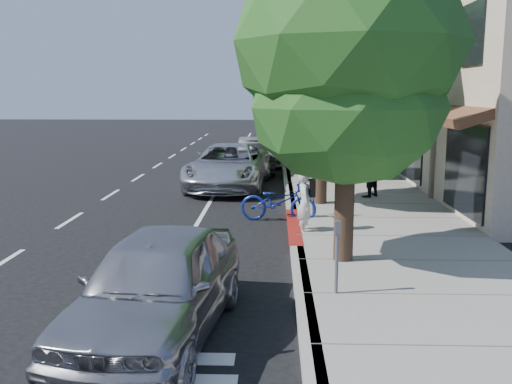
{
  "coord_description": "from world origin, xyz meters",
  "views": [
    {
      "loc": [
        -0.51,
        -13.3,
        3.53
      ],
      "look_at": [
        -0.92,
        -0.92,
        1.35
      ],
      "focal_mm": 40.0,
      "sensor_mm": 36.0,
      "label": 1
    }
  ],
  "objects_px": {
    "street_tree_1": "(323,40)",
    "street_tree_5": "(295,82)",
    "street_tree_2": "(310,76)",
    "street_tree_0": "(349,49)",
    "street_tree_4": "(298,74)",
    "silver_suv": "(229,166)",
    "near_car_a": "(157,285)",
    "bicycle": "(278,201)",
    "cyclist": "(305,204)",
    "dark_suv_far": "(274,132)",
    "white_pickup": "(274,149)",
    "pedestrian": "(368,172)",
    "dark_sedan": "(257,155)",
    "street_tree_3": "(303,55)"
  },
  "relations": [
    {
      "from": "street_tree_1",
      "to": "street_tree_5",
      "type": "bearing_deg",
      "value": 90.0
    },
    {
      "from": "street_tree_2",
      "to": "street_tree_0",
      "type": "bearing_deg",
      "value": -90.0
    },
    {
      "from": "street_tree_4",
      "to": "silver_suv",
      "type": "xyz_separation_m",
      "value": [
        -3.1,
        -14.41,
        -3.76
      ]
    },
    {
      "from": "street_tree_4",
      "to": "near_car_a",
      "type": "bearing_deg",
      "value": -96.43
    },
    {
      "from": "bicycle",
      "to": "silver_suv",
      "type": "height_order",
      "value": "silver_suv"
    },
    {
      "from": "cyclist",
      "to": "bicycle",
      "type": "distance_m",
      "value": 1.77
    },
    {
      "from": "cyclist",
      "to": "silver_suv",
      "type": "relative_size",
      "value": 0.28
    },
    {
      "from": "street_tree_1",
      "to": "dark_suv_far",
      "type": "bearing_deg",
      "value": 93.66
    },
    {
      "from": "bicycle",
      "to": "white_pickup",
      "type": "distance_m",
      "value": 12.89
    },
    {
      "from": "street_tree_2",
      "to": "cyclist",
      "type": "xyz_separation_m",
      "value": [
        -0.65,
        -9.51,
        -3.34
      ]
    },
    {
      "from": "street_tree_0",
      "to": "dark_suv_far",
      "type": "distance_m",
      "value": 29.11
    },
    {
      "from": "street_tree_5",
      "to": "bicycle",
      "type": "relative_size",
      "value": 3.31
    },
    {
      "from": "near_car_a",
      "to": "dark_suv_far",
      "type": "bearing_deg",
      "value": 94.13
    },
    {
      "from": "street_tree_0",
      "to": "street_tree_4",
      "type": "bearing_deg",
      "value": 90.0
    },
    {
      "from": "street_tree_4",
      "to": "street_tree_5",
      "type": "distance_m",
      "value": 6.01
    },
    {
      "from": "street_tree_2",
      "to": "bicycle",
      "type": "relative_size",
      "value": 3.28
    },
    {
      "from": "cyclist",
      "to": "pedestrian",
      "type": "relative_size",
      "value": 0.99
    },
    {
      "from": "near_car_a",
      "to": "street_tree_1",
      "type": "bearing_deg",
      "value": 78.96
    },
    {
      "from": "dark_suv_far",
      "to": "near_car_a",
      "type": "distance_m",
      "value": 32.39
    },
    {
      "from": "dark_sedan",
      "to": "pedestrian",
      "type": "xyz_separation_m",
      "value": [
        3.81,
        -6.8,
        0.21
      ]
    },
    {
      "from": "silver_suv",
      "to": "near_car_a",
      "type": "height_order",
      "value": "silver_suv"
    },
    {
      "from": "bicycle",
      "to": "dark_suv_far",
      "type": "relative_size",
      "value": 0.5
    },
    {
      "from": "street_tree_3",
      "to": "cyclist",
      "type": "height_order",
      "value": "street_tree_3"
    },
    {
      "from": "white_pickup",
      "to": "cyclist",
      "type": "bearing_deg",
      "value": -85.23
    },
    {
      "from": "near_car_a",
      "to": "pedestrian",
      "type": "distance_m",
      "value": 11.61
    },
    {
      "from": "street_tree_3",
      "to": "pedestrian",
      "type": "distance_m",
      "value": 11.84
    },
    {
      "from": "street_tree_1",
      "to": "street_tree_4",
      "type": "bearing_deg",
      "value": 90.0
    },
    {
      "from": "bicycle",
      "to": "dark_suv_far",
      "type": "bearing_deg",
      "value": 8.83
    },
    {
      "from": "dark_suv_far",
      "to": "bicycle",
      "type": "bearing_deg",
      "value": -95.33
    },
    {
      "from": "street_tree_1",
      "to": "dark_suv_far",
      "type": "relative_size",
      "value": 1.94
    },
    {
      "from": "cyclist",
      "to": "street_tree_3",
      "type": "bearing_deg",
      "value": -2.02
    },
    {
      "from": "street_tree_3",
      "to": "bicycle",
      "type": "xyz_separation_m",
      "value": [
        -1.3,
        -13.89,
        -4.77
      ]
    },
    {
      "from": "street_tree_2",
      "to": "silver_suv",
      "type": "distance_m",
      "value": 5.16
    },
    {
      "from": "street_tree_2",
      "to": "bicycle",
      "type": "distance_m",
      "value": 8.77
    },
    {
      "from": "dark_suv_far",
      "to": "pedestrian",
      "type": "distance_m",
      "value": 21.95
    },
    {
      "from": "white_pickup",
      "to": "pedestrian",
      "type": "relative_size",
      "value": 3.07
    },
    {
      "from": "street_tree_1",
      "to": "near_car_a",
      "type": "distance_m",
      "value": 10.86
    },
    {
      "from": "cyclist",
      "to": "white_pickup",
      "type": "bearing_deg",
      "value": 3.53
    },
    {
      "from": "cyclist",
      "to": "dark_suv_far",
      "type": "distance_m",
      "value": 26.37
    },
    {
      "from": "street_tree_1",
      "to": "street_tree_3",
      "type": "xyz_separation_m",
      "value": [
        0.0,
        12.0,
        0.28
      ]
    },
    {
      "from": "street_tree_2",
      "to": "street_tree_1",
      "type": "bearing_deg",
      "value": -90.0
    },
    {
      "from": "street_tree_2",
      "to": "dark_sedan",
      "type": "xyz_separation_m",
      "value": [
        -2.19,
        1.91,
        -3.4
      ]
    },
    {
      "from": "street_tree_1",
      "to": "bicycle",
      "type": "xyz_separation_m",
      "value": [
        -1.3,
        -1.89,
        -4.48
      ]
    },
    {
      "from": "bicycle",
      "to": "dark_suv_far",
      "type": "distance_m",
      "value": 24.73
    },
    {
      "from": "street_tree_1",
      "to": "street_tree_2",
      "type": "bearing_deg",
      "value": 90.0
    },
    {
      "from": "street_tree_3",
      "to": "cyclist",
      "type": "bearing_deg",
      "value": -92.4
    },
    {
      "from": "dark_sedan",
      "to": "white_pickup",
      "type": "bearing_deg",
      "value": 76.15
    },
    {
      "from": "street_tree_0",
      "to": "bicycle",
      "type": "relative_size",
      "value": 3.38
    },
    {
      "from": "near_car_a",
      "to": "white_pickup",
      "type": "bearing_deg",
      "value": 92.43
    },
    {
      "from": "street_tree_0",
      "to": "bicycle",
      "type": "xyz_separation_m",
      "value": [
        -1.3,
        4.11,
        -3.79
      ]
    }
  ]
}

